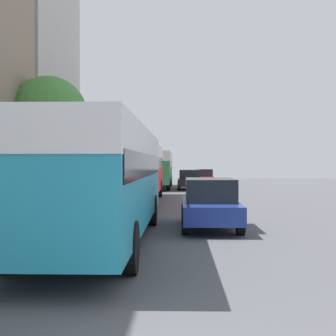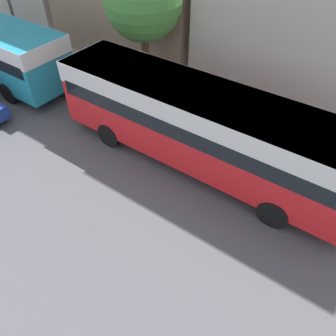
% 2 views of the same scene
% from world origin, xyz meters
% --- Properties ---
extents(building_far_terrace, '(5.78, 9.04, 13.73)m').
position_xyz_m(building_far_terrace, '(-9.09, 23.17, 6.86)').
color(building_far_terrace, beige).
rests_on(building_far_terrace, ground_plane).
extents(bus_lead, '(2.60, 11.07, 2.92)m').
position_xyz_m(bus_lead, '(-1.65, 9.02, 1.91)').
color(bus_lead, teal).
rests_on(bus_lead, ground_plane).
extents(bus_following, '(2.54, 11.05, 3.03)m').
position_xyz_m(bus_following, '(-1.95, 21.85, 1.97)').
color(bus_following, red).
rests_on(bus_following, ground_plane).
extents(bus_third_in_line, '(2.65, 10.89, 2.94)m').
position_xyz_m(bus_third_in_line, '(-1.64, 35.18, 1.92)').
color(bus_third_in_line, '#2D8447').
rests_on(bus_third_in_line, ground_plane).
extents(car_crossing, '(1.79, 4.38, 1.57)m').
position_xyz_m(car_crossing, '(1.36, 11.76, 0.81)').
color(car_crossing, navy).
rests_on(car_crossing, ground_plane).
extents(car_far_curb, '(1.80, 3.95, 1.49)m').
position_xyz_m(car_far_curb, '(2.58, 39.96, 0.77)').
color(car_far_curb, red).
rests_on(car_far_curb, ground_plane).
extents(car_distant, '(1.86, 3.81, 1.53)m').
position_xyz_m(car_distant, '(1.14, 33.06, 0.79)').
color(car_distant, black).
rests_on(car_distant, ground_plane).
extents(pedestrian_near_curb, '(0.38, 0.38, 1.57)m').
position_xyz_m(pedestrian_near_curb, '(-4.33, 37.53, 0.95)').
color(pedestrian_near_curb, '#232838').
rests_on(pedestrian_near_curb, sidewalk).
extents(street_tree, '(3.33, 3.33, 5.63)m').
position_xyz_m(street_tree, '(-5.21, 16.90, 4.09)').
color(street_tree, brown).
rests_on(street_tree, sidewalk).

